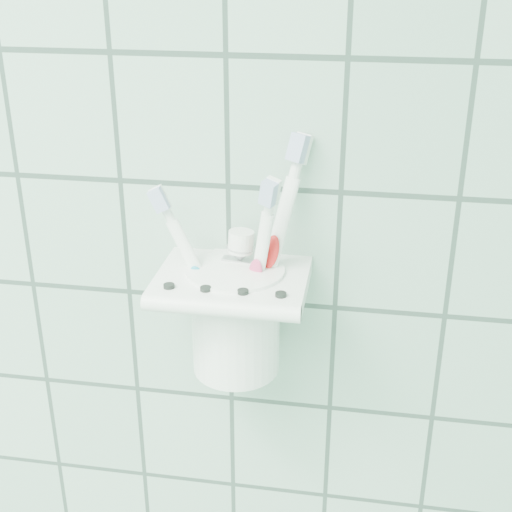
{
  "coord_description": "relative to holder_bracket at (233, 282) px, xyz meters",
  "views": [
    {
      "loc": [
        0.76,
        0.58,
        1.58
      ],
      "look_at": [
        0.67,
        1.1,
        1.35
      ],
      "focal_mm": 50.0,
      "sensor_mm": 36.0,
      "label": 1
    }
  ],
  "objects": [
    {
      "name": "toothbrush_pink",
      "position": [
        0.01,
        -0.0,
        0.01
      ],
      "size": [
        0.08,
        0.02,
        0.19
      ],
      "rotation": [
        -0.11,
        -0.44,
        0.12
      ],
      "color": "white",
      "rests_on": "cup"
    },
    {
      "name": "cup",
      "position": [
        0.0,
        0.0,
        -0.04
      ],
      "size": [
        0.09,
        0.09,
        0.11
      ],
      "color": "white",
      "rests_on": "holder_bracket"
    },
    {
      "name": "toothbrush_blue",
      "position": [
        0.01,
        -0.01,
        0.03
      ],
      "size": [
        0.06,
        0.06,
        0.22
      ],
      "rotation": [
        -0.29,
        0.1,
        -0.43
      ],
      "color": "white",
      "rests_on": "cup"
    },
    {
      "name": "toothpaste_tube",
      "position": [
        -0.0,
        0.02,
        -0.01
      ],
      "size": [
        0.04,
        0.03,
        0.13
      ],
      "rotation": [
        -0.05,
        0.05,
        -0.09
      ],
      "color": "silver",
      "rests_on": "cup"
    },
    {
      "name": "holder_bracket",
      "position": [
        0.0,
        0.0,
        0.0
      ],
      "size": [
        0.14,
        0.11,
        0.04
      ],
      "color": "white",
      "rests_on": "wall_back"
    },
    {
      "name": "toothbrush_orange",
      "position": [
        0.01,
        0.02,
        0.01
      ],
      "size": [
        0.04,
        0.04,
        0.19
      ],
      "rotation": [
        0.1,
        0.22,
        -0.39
      ],
      "color": "white",
      "rests_on": "cup"
    }
  ]
}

